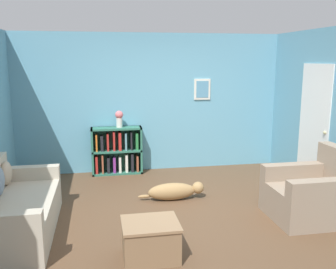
% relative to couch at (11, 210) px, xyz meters
% --- Properties ---
extents(ground_plane, '(14.00, 14.00, 0.00)m').
position_rel_couch_xyz_m(ground_plane, '(2.07, 0.25, -0.31)').
color(ground_plane, brown).
extents(wall_back, '(5.60, 0.13, 2.60)m').
position_rel_couch_xyz_m(wall_back, '(2.07, 2.50, 0.99)').
color(wall_back, '#609EB7').
rests_on(wall_back, ground_plane).
extents(couch, '(0.88, 1.85, 0.83)m').
position_rel_couch_xyz_m(couch, '(0.00, 0.00, 0.00)').
color(couch, '#B7AD99').
rests_on(couch, ground_plane).
extents(bookshelf, '(0.93, 0.28, 0.88)m').
position_rel_couch_xyz_m(bookshelf, '(1.40, 2.30, 0.10)').
color(bookshelf, '#2D6B56').
rests_on(bookshelf, ground_plane).
extents(recliner_chair, '(1.06, 0.91, 0.95)m').
position_rel_couch_xyz_m(recliner_chair, '(3.92, -0.22, 0.02)').
color(recliner_chair, gray).
rests_on(recliner_chair, ground_plane).
extents(coffee_table, '(0.61, 0.52, 0.41)m').
position_rel_couch_xyz_m(coffee_table, '(1.60, -0.86, -0.09)').
color(coffee_table, '#846647').
rests_on(coffee_table, ground_plane).
extents(dog, '(1.02, 0.24, 0.26)m').
position_rel_couch_xyz_m(dog, '(2.20, 0.77, -0.18)').
color(dog, '#9E7A4C').
rests_on(dog, ground_plane).
extents(vase, '(0.15, 0.15, 0.31)m').
position_rel_couch_xyz_m(vase, '(1.46, 2.29, 0.74)').
color(vase, silver).
rests_on(vase, bookshelf).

